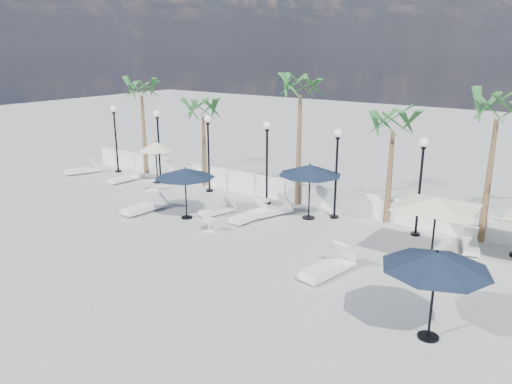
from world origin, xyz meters
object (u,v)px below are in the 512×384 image
Objects in this scene: lounger_6 at (270,210)px; lounger_7 at (471,244)px; lounger_3 at (249,215)px; parasol_cream_sq_b at (437,198)px; lounger_0 at (82,170)px; lounger_5 at (328,267)px; parasol_navy_right at (436,261)px; lounger_4 at (217,210)px; parasol_navy_mid at (310,170)px; lounger_2 at (144,206)px; parasol_cream_small at (156,147)px; parasol_navy_left at (185,173)px; lounger_1 at (124,178)px.

lounger_6 is 8.04m from lounger_7.
parasol_cream_sq_b is at bearing 8.75° from lounger_3.
lounger_6 is (12.95, 0.15, 0.02)m from lounger_0.
lounger_0 is 0.41× the size of parasol_cream_sq_b.
lounger_5 reaches higher than lounger_3.
parasol_navy_right is 4.99m from parasol_cream_sq_b.
lounger_4 is 1.00× the size of lounger_7.
parasol_navy_mid is (1.52, 0.69, 1.85)m from lounger_6.
lounger_2 is 0.81× the size of parasol_navy_right.
parasol_cream_small is (-15.15, 1.78, -0.31)m from parasol_cream_sq_b.
parasol_navy_mid is at bearing 166.01° from parasol_cream_sq_b.
lounger_7 is at bearing 28.55° from lounger_4.
lounger_5 is 5.79m from parasol_navy_mid.
lounger_0 is 1.00× the size of lounger_3.
lounger_3 is at bearing 162.53° from lounger_5.
lounger_2 is 9.60m from lounger_5.
parasol_navy_left is 6.30m from parasol_cream_small.
lounger_4 is at bearing -7.61° from lounger_1.
lounger_2 is at bearing 168.61° from parasol_navy_right.
lounger_0 is at bearing 179.07° from lounger_5.
lounger_7 is (17.54, 1.03, -0.01)m from lounger_1.
lounger_3 is at bearing -137.55° from parasol_navy_mid.
parasol_cream_small is (-3.24, 3.88, 1.68)m from lounger_2.
lounger_7 is at bearing 64.55° from parasol_cream_sq_b.
lounger_7 is at bearing 94.68° from parasol_navy_right.
lounger_5 reaches higher than lounger_7.
parasol_navy_mid is at bearing 167.45° from lounger_7.
lounger_0 is 0.75× the size of parasol_navy_right.
lounger_4 is at bearing 16.46° from lounger_0.
parasol_cream_sq_b is at bearing 15.58° from lounger_6.
parasol_navy_left reaches higher than lounger_0.
parasol_cream_sq_b is (16.69, -0.76, 2.03)m from lounger_1.
parasol_cream_sq_b reaches higher than lounger_2.
parasol_navy_right is (8.50, -5.49, 1.83)m from lounger_6.
lounger_5 reaches higher than lounger_6.
parasol_cream_sq_b is at bearing 18.68° from lounger_4.
lounger_6 is 2.49m from parasol_navy_mid.
parasol_navy_right is (18.08, -5.55, 1.88)m from lounger_1.
lounger_6 is 0.86× the size of parasol_navy_left.
lounger_6 is 7.42m from parasol_cream_sq_b.
parasol_cream_sq_b is at bearing 20.30° from lounger_0.
parasol_cream_sq_b is at bearing 62.89° from lounger_5.
parasol_navy_right reaches higher than lounger_2.
lounger_2 is at bearing -50.13° from parasol_cream_small.
lounger_5 is (6.73, -2.56, 0.06)m from lounger_4.
parasol_cream_small is at bearing 170.99° from lounger_3.
lounger_0 is 0.91× the size of lounger_6.
parasol_navy_left reaches higher than lounger_1.
parasol_cream_sq_b is 15.26m from parasol_cream_small.
parasol_cream_small is at bearing 35.90° from lounger_0.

